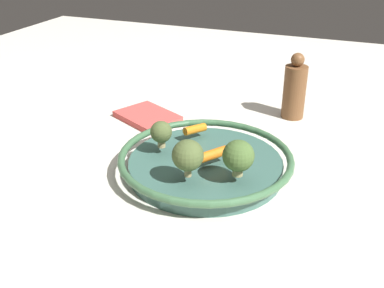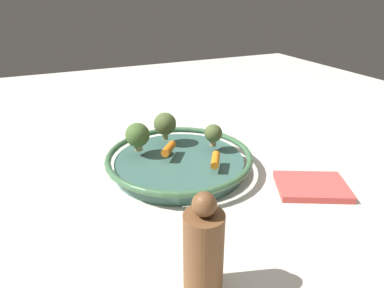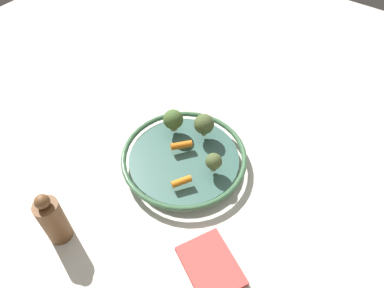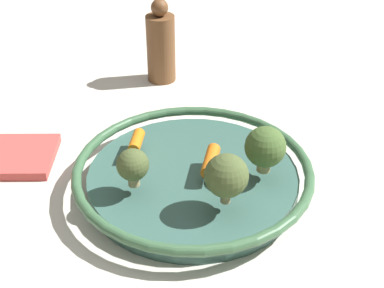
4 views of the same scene
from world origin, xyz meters
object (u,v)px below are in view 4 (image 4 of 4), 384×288
object	(u,v)px
broccoli_floret_edge	(133,165)
broccoli_floret_mid	(265,147)
dish_towel	(7,156)
serving_bowl	(193,176)
pepper_mill	(161,46)
baby_carrot_right	(211,161)
baby_carrot_center	(136,141)
broccoli_floret_small	(230,175)

from	to	relation	value
broccoli_floret_edge	broccoli_floret_mid	xyz separation A→B (m)	(0.17, -0.05, 0.01)
dish_towel	broccoli_floret_mid	bearing A→B (deg)	-39.51
serving_bowl	pepper_mill	xyz separation A→B (m)	(0.10, 0.33, 0.05)
serving_bowl	dish_towel	world-z (taller)	serving_bowl
baby_carrot_right	pepper_mill	world-z (taller)	pepper_mill
serving_bowl	dish_towel	xyz separation A→B (m)	(-0.22, 0.19, -0.02)
broccoli_floret_edge	broccoli_floret_mid	world-z (taller)	broccoli_floret_mid
baby_carrot_right	broccoli_floret_edge	distance (m)	0.11
baby_carrot_center	broccoli_floret_edge	distance (m)	0.09
broccoli_floret_small	broccoli_floret_mid	xyz separation A→B (m)	(0.07, 0.03, -0.00)
dish_towel	pepper_mill	bearing A→B (deg)	24.07
broccoli_floret_mid	dish_towel	distance (m)	0.39
pepper_mill	broccoli_floret_edge	bearing A→B (deg)	-119.41
broccoli_floret_small	dish_towel	bearing A→B (deg)	128.73
broccoli_floret_edge	broccoli_floret_mid	bearing A→B (deg)	-16.41
broccoli_floret_mid	pepper_mill	xyz separation A→B (m)	(0.02, 0.39, -0.01)
baby_carrot_right	baby_carrot_center	size ratio (longest dim) A/B	1.14
serving_bowl	broccoli_floret_mid	world-z (taller)	broccoli_floret_mid
baby_carrot_center	pepper_mill	xyz separation A→B (m)	(0.15, 0.26, 0.02)
broccoli_floret_edge	baby_carrot_center	bearing A→B (deg)	65.79
broccoli_floret_small	dish_towel	size ratio (longest dim) A/B	0.48
serving_bowl	broccoli_floret_small	size ratio (longest dim) A/B	4.91
broccoli_floret_edge	dish_towel	size ratio (longest dim) A/B	0.37
broccoli_floret_small	broccoli_floret_edge	world-z (taller)	broccoli_floret_small
baby_carrot_center	dish_towel	bearing A→B (deg)	145.76
serving_bowl	broccoli_floret_mid	distance (m)	0.11
serving_bowl	broccoli_floret_small	world-z (taller)	broccoli_floret_small
baby_carrot_right	dish_towel	world-z (taller)	baby_carrot_right
broccoli_floret_edge	broccoli_floret_small	bearing A→B (deg)	-41.61
baby_carrot_center	pepper_mill	size ratio (longest dim) A/B	0.31
broccoli_floret_small	baby_carrot_right	bearing A→B (deg)	78.88
broccoli_floret_edge	pepper_mill	xyz separation A→B (m)	(0.19, 0.34, -0.00)
broccoli_floret_edge	dish_towel	world-z (taller)	broccoli_floret_edge
baby_carrot_right	broccoli_floret_small	world-z (taller)	broccoli_floret_small
broccoli_floret_mid	pepper_mill	world-z (taller)	pepper_mill
serving_bowl	broccoli_floret_edge	size ratio (longest dim) A/B	6.26
broccoli_floret_small	serving_bowl	bearing A→B (deg)	93.21
broccoli_floret_mid	dish_towel	bearing A→B (deg)	140.49
broccoli_floret_edge	serving_bowl	bearing A→B (deg)	3.71
pepper_mill	broccoli_floret_small	bearing A→B (deg)	-103.04
broccoli_floret_edge	pepper_mill	size ratio (longest dim) A/B	0.33
baby_carrot_right	broccoli_floret_mid	world-z (taller)	broccoli_floret_mid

